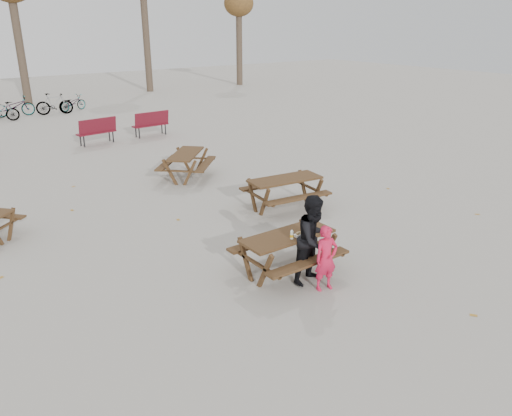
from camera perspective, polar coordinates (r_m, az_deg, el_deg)
ground at (r=9.60m, az=3.55°, el=-7.30°), size 80.00×80.00×0.00m
main_picnic_table at (r=9.34m, az=3.63°, el=-4.12°), size 1.80×1.45×0.78m
food_tray at (r=9.22m, az=4.89°, el=-3.10°), size 0.18×0.11×0.03m
bread_roll at (r=9.21m, az=4.90°, el=-2.86°), size 0.14×0.06×0.05m
soda_bottle at (r=9.08m, az=4.11°, el=-3.10°), size 0.07×0.07×0.17m
child at (r=8.84m, az=8.01°, el=-5.72°), size 0.48×0.37×1.20m
adult at (r=8.99m, az=6.66°, el=-3.59°), size 0.89×0.74×1.65m
picnic_table_east at (r=12.63m, az=3.31°, el=1.69°), size 2.02×1.70×0.80m
picnic_table_far at (r=15.30m, az=-7.95°, el=4.86°), size 2.27×2.28×0.77m
park_bench_row at (r=19.82m, az=-24.71°, el=7.18°), size 11.64×2.17×1.03m
bicycle_row at (r=27.42m, az=-27.23°, el=9.97°), size 9.01×2.54×1.07m
fallen_leaves at (r=11.69m, az=-2.36°, el=-1.97°), size 11.00×11.00×0.01m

